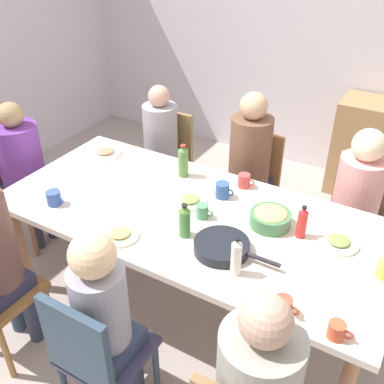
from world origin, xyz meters
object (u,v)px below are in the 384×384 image
at_px(cup_6, 244,181).
at_px(plate_0, 120,234).
at_px(cup_5, 54,198).
at_px(chair_6, 355,212).
at_px(person_5, 160,143).
at_px(bottle_1, 236,257).
at_px(person_1, 249,159).
at_px(bottle_2, 302,223).
at_px(bottle_0, 185,221).
at_px(side_cabinet, 373,150).
at_px(chair_5, 167,158).
at_px(serving_pan, 222,247).
at_px(cup_4, 223,190).
at_px(plate_1, 190,201).
at_px(dining_table, 192,222).
at_px(cup_1, 203,211).
at_px(person_6, 357,194).
at_px(plate_3, 338,242).
at_px(chair_1, 252,182).
at_px(person_3, 22,162).
at_px(bottle_3, 183,161).
at_px(chair_2, 95,353).
at_px(person_2, 104,313).
at_px(cup_2, 283,307).
at_px(chair_3, 19,182).
at_px(cup_3, 337,331).
at_px(plate_2, 105,153).

bearing_deg(cup_6, plate_0, -114.25).
bearing_deg(cup_5, chair_6, 38.94).
xyz_separation_m(person_5, plate_0, (0.56, -1.23, 0.10)).
bearing_deg(cup_5, bottle_1, 0.31).
relative_size(person_1, bottle_2, 6.29).
height_order(bottle_0, bottle_1, bottle_1).
distance_m(person_5, plate_0, 1.36).
height_order(bottle_2, side_cabinet, bottle_2).
bearing_deg(cup_5, cup_6, 40.18).
xyz_separation_m(person_1, chair_5, (-0.79, 0.09, -0.24)).
xyz_separation_m(bottle_0, bottle_1, (0.38, -0.14, 0.01)).
xyz_separation_m(person_5, side_cabinet, (1.49, 1.27, -0.24)).
relative_size(plate_0, serving_pan, 0.45).
bearing_deg(cup_4, plate_1, -132.63).
bearing_deg(bottle_0, dining_table, 109.56).
xyz_separation_m(plate_0, cup_1, (0.31, 0.39, 0.03)).
relative_size(person_6, plate_3, 5.38).
bearing_deg(bottle_0, chair_1, 93.69).
distance_m(person_3, side_cabinet, 3.04).
bearing_deg(person_5, plate_1, -45.66).
bearing_deg(bottle_3, chair_2, -77.82).
distance_m(person_3, bottle_1, 1.97).
bearing_deg(person_2, side_cabinet, 76.67).
bearing_deg(serving_pan, person_6, 65.70).
bearing_deg(cup_2, chair_3, 168.48).
height_order(chair_6, cup_2, chair_6).
distance_m(chair_5, bottle_1, 1.81).
xyz_separation_m(cup_3, cup_5, (-1.77, 0.13, 0.01)).
relative_size(cup_3, cup_5, 0.89).
bearing_deg(person_2, person_6, 64.49).
distance_m(person_3, plate_2, 0.64).
relative_size(plate_3, cup_1, 2.03).
relative_size(chair_5, cup_3, 8.13).
bearing_deg(cup_2, dining_table, 147.81).
relative_size(cup_3, bottle_2, 0.55).
distance_m(bottle_0, bottle_2, 0.64).
height_order(dining_table, plate_1, plate_1).
relative_size(dining_table, serving_pan, 4.96).
distance_m(plate_0, plate_2, 1.01).
xyz_separation_m(person_6, cup_3, (0.20, -1.31, 0.11)).
xyz_separation_m(person_3, plate_0, (1.25, -0.40, 0.08)).
bearing_deg(bottle_1, plate_2, 154.41).
xyz_separation_m(person_6, cup_5, (-1.57, -1.18, 0.11)).
height_order(person_2, chair_6, person_2).
bearing_deg(person_1, person_5, -179.80).
relative_size(cup_2, bottle_3, 0.51).
bearing_deg(bottle_3, plate_1, -51.90).
xyz_separation_m(chair_2, cup_5, (-0.78, 0.58, 0.31)).
bearing_deg(plate_1, person_2, -85.66).
distance_m(cup_2, cup_4, 0.99).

